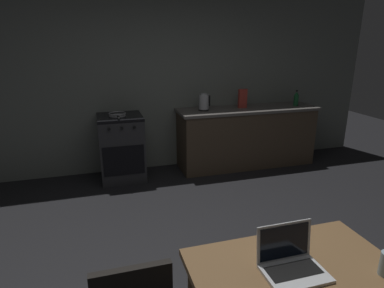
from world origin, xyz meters
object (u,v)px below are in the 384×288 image
object	(u,v)px
electric_kettle	(204,102)
frying_pan	(117,114)
bottle	(296,98)
stove_oven	(122,147)
dining_table	(300,287)
cereal_box	(243,99)
laptop	(291,263)

from	to	relation	value
electric_kettle	frying_pan	size ratio (longest dim) A/B	0.62
bottle	frying_pan	xyz separation A→B (m)	(-2.75, 0.02, -0.09)
electric_kettle	bottle	bearing A→B (deg)	-1.90
stove_oven	dining_table	distance (m)	3.34
bottle	stove_oven	bearing A→B (deg)	179.00
frying_pan	cereal_box	distance (m)	1.87
electric_kettle	cereal_box	world-z (taller)	cereal_box
dining_table	bottle	distance (m)	3.84
stove_oven	cereal_box	size ratio (longest dim) A/B	3.20
laptop	cereal_box	size ratio (longest dim) A/B	1.12
dining_table	laptop	xyz separation A→B (m)	(-0.04, 0.04, 0.13)
electric_kettle	frying_pan	distance (m)	1.24
stove_oven	frying_pan	xyz separation A→B (m)	(-0.03, -0.03, 0.48)
dining_table	stove_oven	bearing A→B (deg)	101.37
stove_oven	cereal_box	distance (m)	1.93
frying_pan	cereal_box	bearing A→B (deg)	1.52
dining_table	electric_kettle	world-z (taller)	electric_kettle
bottle	frying_pan	bearing A→B (deg)	179.57
stove_oven	frying_pan	size ratio (longest dim) A/B	2.25
dining_table	frying_pan	world-z (taller)	frying_pan
laptop	cereal_box	bearing A→B (deg)	77.18
dining_table	bottle	bearing A→B (deg)	57.33
cereal_box	electric_kettle	bearing A→B (deg)	-178.16
dining_table	cereal_box	bearing A→B (deg)	70.28
stove_oven	dining_table	xyz separation A→B (m)	(0.66, -3.27, 0.20)
laptop	bottle	size ratio (longest dim) A/B	1.32
dining_table	electric_kettle	size ratio (longest dim) A/B	4.37
laptop	electric_kettle	size ratio (longest dim) A/B	1.27
electric_kettle	cereal_box	xyz separation A→B (m)	(0.62, 0.02, 0.02)
dining_table	frying_pan	size ratio (longest dim) A/B	2.72
laptop	electric_kettle	xyz separation A→B (m)	(0.59, 3.23, 0.25)
laptop	cereal_box	distance (m)	3.48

